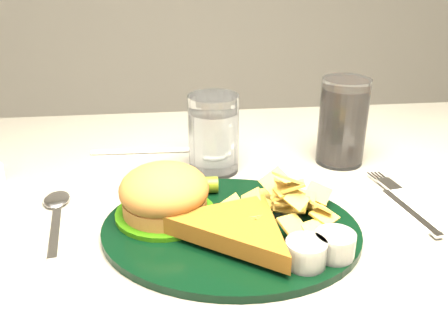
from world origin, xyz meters
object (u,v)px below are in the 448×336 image
at_px(dinner_plate, 231,208).
at_px(cola_glass, 343,122).
at_px(fork_napkin, 407,209).
at_px(water_glass, 214,134).

xyz_separation_m(dinner_plate, cola_glass, (0.19, 0.18, 0.03)).
relative_size(dinner_plate, cola_glass, 2.30).
bearing_deg(fork_napkin, water_glass, 137.65).
bearing_deg(dinner_plate, cola_glass, 55.49).
bearing_deg(cola_glass, fork_napkin, -77.48).
bearing_deg(water_glass, cola_glass, 2.47).
bearing_deg(dinner_plate, water_glass, 102.56).
bearing_deg(water_glass, fork_napkin, -33.52).
bearing_deg(fork_napkin, cola_glass, 93.69).
bearing_deg(cola_glass, water_glass, -177.53).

